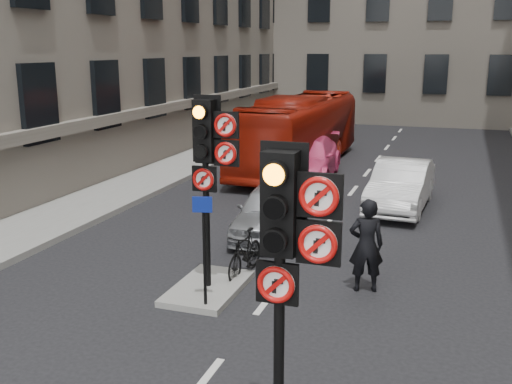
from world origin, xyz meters
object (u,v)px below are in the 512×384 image
Objects in this scene: signal_near at (288,238)px; car_white at (401,185)px; motorcycle at (245,253)px; car_silver at (270,210)px; car_pink at (306,159)px; bus_red at (299,132)px; signal_far at (209,151)px; info_sign at (204,236)px; motorcyclist at (366,245)px.

car_white is (0.16, 11.30, -1.90)m from signal_near.
car_silver is at bearing 101.39° from motorcycle.
car_pink reaches higher than car_white.
signal_near is at bearing -74.11° from bus_red.
signal_far reaches higher than car_white.
car_silver is 4.64m from info_sign.
info_sign is at bearing -88.10° from motorcycle.
car_white is 0.83× the size of car_pink.
signal_near is 4.77m from signal_far.
info_sign reaches higher than car_white.
bus_red is (-1.50, 8.39, 0.76)m from car_silver.
signal_far is 12.32m from bus_red.
signal_near is 4.16m from info_sign.
car_pink is at bearing -67.34° from bus_red.
bus_red reaches higher than car_silver.
car_pink is at bearing 91.57° from car_silver.
bus_red is at bearing 81.68° from info_sign.
car_white is 6.52m from bus_red.
car_pink is (-0.77, 10.18, -1.98)m from signal_far.
motorcycle is at bearing 114.68° from signal_near.
car_silver is 1.84× the size of info_sign.
car_silver is 2.31× the size of motorcycle.
motorcyclist is (0.13, 5.01, -1.68)m from signal_near.
signal_near is 8.43m from car_silver.
signal_far reaches higher than car_pink.
car_white is at bearing 46.76° from car_silver.
info_sign reaches higher than car_pink.
motorcyclist is (2.75, -2.75, 0.29)m from car_silver.
car_pink is 9.24m from motorcycle.
info_sign reaches higher than motorcycle.
signal_far reaches higher than motorcyclist.
car_silver is at bearing -78.30° from bus_red.
signal_far is at bearing -101.96° from motorcycle.
signal_near is 16.72m from bus_red.
car_pink is 11.06m from info_sign.
signal_far is at bearing -94.56° from car_silver.
car_silver is (-2.63, 7.76, -1.97)m from signal_near.
signal_far is at bearing 88.81° from info_sign.
motorcyclist is at bearing 19.89° from info_sign.
signal_far is 1.56m from info_sign.
motorcyclist is (2.43, 0.00, 0.43)m from motorcycle.
bus_red is 5.45× the size of motorcyclist.
car_silver is at bearing -62.90° from motorcyclist.
bus_red is 11.33m from motorcycle.
car_silver is at bearing 108.72° from signal_near.
car_pink is at bearing 79.12° from info_sign.
signal_near is 0.72× the size of car_pink.
car_pink is at bearing -87.05° from motorcyclist.
signal_near is 1.00× the size of signal_far.
car_pink is (-3.37, 14.18, -1.86)m from signal_near.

